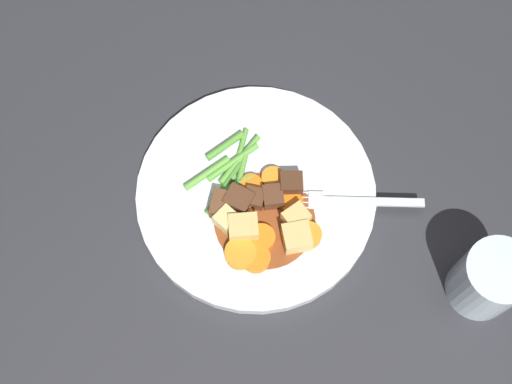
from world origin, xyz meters
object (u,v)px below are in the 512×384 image
(carrot_slice_0, at_px, (261,238))
(fork, at_px, (343,201))
(carrot_slice_6, at_px, (256,258))
(carrot_slice_3, at_px, (241,254))
(meat_chunk_4, at_px, (221,205))
(carrot_slice_1, at_px, (242,218))
(carrot_slice_5, at_px, (253,184))
(carrot_slice_2, at_px, (275,181))
(potato_chunk_3, at_px, (226,220))
(water_glass, at_px, (489,280))
(potato_chunk_2, at_px, (243,228))
(carrot_slice_4, at_px, (309,235))
(meat_chunk_3, at_px, (237,198))
(potato_chunk_0, at_px, (296,218))
(potato_chunk_1, at_px, (294,239))
(carrot_slice_7, at_px, (291,202))
(meat_chunk_0, at_px, (255,199))
(meat_chunk_2, at_px, (291,184))
(dinner_plate, at_px, (256,195))
(meat_chunk_1, at_px, (273,197))

(carrot_slice_0, distance_m, fork, 0.10)
(carrot_slice_0, height_order, carrot_slice_6, same)
(carrot_slice_3, bearing_deg, carrot_slice_6, 36.70)
(carrot_slice_3, height_order, meat_chunk_4, meat_chunk_4)
(carrot_slice_1, distance_m, carrot_slice_5, 0.04)
(carrot_slice_2, distance_m, potato_chunk_3, 0.07)
(water_glass, bearing_deg, potato_chunk_2, -140.45)
(carrot_slice_6, bearing_deg, carrot_slice_4, 76.55)
(carrot_slice_3, bearing_deg, potato_chunk_3, 165.92)
(carrot_slice_1, bearing_deg, carrot_slice_6, -18.30)
(potato_chunk_3, relative_size, meat_chunk_3, 0.80)
(potato_chunk_0, distance_m, potato_chunk_1, 0.03)
(carrot_slice_6, height_order, potato_chunk_1, potato_chunk_1)
(carrot_slice_4, bearing_deg, carrot_slice_1, -143.12)
(meat_chunk_3, xyz_separation_m, water_glass, (0.24, 0.16, 0.01))
(carrot_slice_7, relative_size, potato_chunk_0, 1.01)
(carrot_slice_3, bearing_deg, fork, 81.57)
(potato_chunk_0, relative_size, potato_chunk_1, 0.87)
(carrot_slice_4, xyz_separation_m, meat_chunk_3, (-0.08, -0.04, 0.00))
(meat_chunk_4, bearing_deg, meat_chunk_0, 64.40)
(carrot_slice_6, xyz_separation_m, water_glass, (0.17, 0.18, 0.02))
(potato_chunk_1, height_order, meat_chunk_2, potato_chunk_1)
(potato_chunk_3, bearing_deg, meat_chunk_4, 160.57)
(carrot_slice_3, distance_m, meat_chunk_4, 0.06)
(carrot_slice_7, xyz_separation_m, potato_chunk_2, (-0.01, -0.06, 0.01))
(dinner_plate, relative_size, carrot_slice_5, 10.89)
(potato_chunk_0, xyz_separation_m, meat_chunk_0, (-0.05, -0.02, -0.00))
(dinner_plate, xyz_separation_m, potato_chunk_2, (0.03, -0.04, 0.02))
(potato_chunk_3, distance_m, meat_chunk_4, 0.02)
(carrot_slice_5, distance_m, meat_chunk_2, 0.04)
(carrot_slice_0, distance_m, carrot_slice_1, 0.03)
(carrot_slice_0, relative_size, carrot_slice_2, 1.17)
(carrot_slice_5, height_order, water_glass, water_glass)
(carrot_slice_7, xyz_separation_m, water_glass, (0.20, 0.11, 0.02))
(carrot_slice_5, relative_size, meat_chunk_2, 1.00)
(carrot_slice_1, xyz_separation_m, carrot_slice_3, (0.03, -0.03, 0.00))
(carrot_slice_3, bearing_deg, carrot_slice_7, 99.63)
(meat_chunk_2, distance_m, fork, 0.06)
(dinner_plate, distance_m, carrot_slice_2, 0.03)
(dinner_plate, xyz_separation_m, carrot_slice_2, (0.00, 0.02, 0.01))
(potato_chunk_2, bearing_deg, meat_chunk_2, 97.53)
(meat_chunk_2, bearing_deg, meat_chunk_3, -111.62)
(carrot_slice_2, relative_size, carrot_slice_7, 0.99)
(carrot_slice_3, xyz_separation_m, meat_chunk_3, (-0.05, 0.04, 0.00))
(dinner_plate, distance_m, carrot_slice_0, 0.06)
(meat_chunk_0, xyz_separation_m, meat_chunk_1, (0.01, 0.02, 0.00))
(carrot_slice_1, height_order, meat_chunk_3, meat_chunk_3)
(meat_chunk_3, bearing_deg, potato_chunk_3, -61.68)
(potato_chunk_1, height_order, meat_chunk_1, potato_chunk_1)
(meat_chunk_4, bearing_deg, meat_chunk_1, 61.87)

